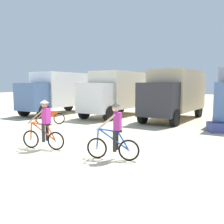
% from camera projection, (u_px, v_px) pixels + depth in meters
% --- Properties ---
extents(ground_plane, '(120.00, 120.00, 0.00)m').
position_uv_depth(ground_plane, '(53.00, 155.00, 8.74)').
color(ground_plane, beige).
extents(box_truck_avon_van, '(2.85, 6.90, 3.35)m').
position_uv_depth(box_truck_avon_van, '(59.00, 91.00, 20.90)').
color(box_truck_avon_van, white).
rests_on(box_truck_avon_van, ground).
extents(box_truck_cream_rv, '(2.91, 6.92, 3.35)m').
position_uv_depth(box_truck_cream_rv, '(117.00, 91.00, 19.36)').
color(box_truck_cream_rv, beige).
rests_on(box_truck_cream_rv, ground).
extents(box_truck_tan_camper, '(3.06, 6.96, 3.35)m').
position_uv_depth(box_truck_tan_camper, '(175.00, 92.00, 17.29)').
color(box_truck_tan_camper, '#CCB78E').
rests_on(box_truck_tan_camper, ground).
extents(cyclist_orange_shirt, '(1.71, 0.55, 1.82)m').
position_uv_depth(cyclist_orange_shirt, '(44.00, 127.00, 9.40)').
color(cyclist_orange_shirt, black).
rests_on(cyclist_orange_shirt, ground).
extents(cyclist_cowboy_hat, '(1.70, 0.57, 1.82)m').
position_uv_depth(cyclist_cowboy_hat, '(114.00, 134.00, 8.05)').
color(cyclist_cowboy_hat, black).
rests_on(cyclist_cowboy_hat, ground).
extents(bicycle_spare, '(1.43, 1.07, 0.97)m').
position_uv_depth(bicycle_spare, '(50.00, 118.00, 15.40)').
color(bicycle_spare, black).
rests_on(bicycle_spare, ground).
extents(supply_crate, '(1.09, 1.17, 0.48)m').
position_uv_depth(supply_crate, '(217.00, 127.00, 12.95)').
color(supply_crate, '#4C5199').
rests_on(supply_crate, ground).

